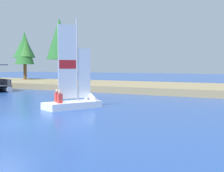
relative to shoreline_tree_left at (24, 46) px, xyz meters
name	(u,v)px	position (x,y,z in m)	size (l,w,h in m)	color
ground_plane	(5,124)	(25.38, -26.55, -5.66)	(200.00, 200.00, 0.00)	#234793
shore_bank	(174,88)	(25.38, -3.63, -5.33)	(80.00, 11.57, 0.66)	#897A56
shoreline_tree_left	(24,46)	(0.00, 0.00, 0.00)	(3.34, 3.34, 6.75)	brown
shoreline_tree_midleft	(24,48)	(1.47, -1.43, -0.37)	(2.76, 2.76, 7.06)	brown
shoreline_tree_centre	(25,46)	(1.58, -1.38, 0.01)	(2.19, 2.19, 6.79)	brown
shoreline_tree_midright	(59,39)	(11.83, -6.04, 0.24)	(3.10, 3.10, 7.71)	brown
sailboat	(81,101)	(24.95, -19.92, -5.24)	(2.83, 4.31, 6.16)	white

